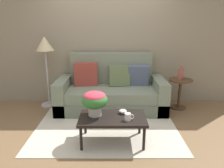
% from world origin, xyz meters
% --- Properties ---
extents(ground_plane, '(14.00, 14.00, 0.00)m').
position_xyz_m(ground_plane, '(0.00, 0.00, 0.00)').
color(ground_plane, brown).
extents(wall_back, '(6.40, 0.12, 2.91)m').
position_xyz_m(wall_back, '(0.00, 1.32, 1.46)').
color(wall_back, gray).
rests_on(wall_back, ground).
extents(area_rug, '(2.35, 1.87, 0.01)m').
position_xyz_m(area_rug, '(0.00, 0.05, 0.01)').
color(area_rug, beige).
rests_on(area_rug, ground).
extents(couch, '(2.14, 0.93, 1.11)m').
position_xyz_m(couch, '(0.08, 0.84, 0.34)').
color(couch, '#626B59').
rests_on(couch, ground).
extents(coffee_table, '(0.96, 0.57, 0.40)m').
position_xyz_m(coffee_table, '(0.10, -0.46, 0.36)').
color(coffee_table, black).
rests_on(coffee_table, ground).
extents(side_table, '(0.47, 0.47, 0.62)m').
position_xyz_m(side_table, '(1.48, 0.83, 0.42)').
color(side_table, '#4C331E').
rests_on(side_table, ground).
extents(floor_lamp, '(0.36, 0.36, 1.45)m').
position_xyz_m(floor_lamp, '(-1.24, 0.99, 1.18)').
color(floor_lamp, '#B2B2B7').
rests_on(floor_lamp, ground).
extents(potted_plant, '(0.38, 0.38, 0.36)m').
position_xyz_m(potted_plant, '(-0.15, -0.41, 0.64)').
color(potted_plant, '#B7B2A8').
rests_on(potted_plant, coffee_table).
extents(coffee_mug, '(0.13, 0.09, 0.10)m').
position_xyz_m(coffee_mug, '(0.32, -0.58, 0.45)').
color(coffee_mug, white).
rests_on(coffee_mug, coffee_table).
extents(snack_bowl, '(0.12, 0.12, 0.06)m').
position_xyz_m(snack_bowl, '(0.26, -0.35, 0.44)').
color(snack_bowl, silver).
rests_on(snack_bowl, coffee_table).
extents(table_vase, '(0.11, 0.11, 0.27)m').
position_xyz_m(table_vase, '(1.47, 0.84, 0.73)').
color(table_vase, '#934C42').
rests_on(table_vase, side_table).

